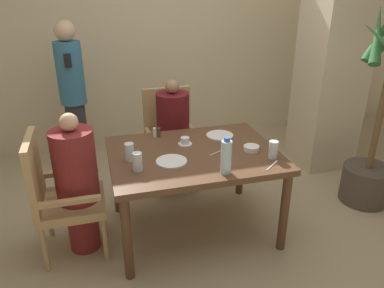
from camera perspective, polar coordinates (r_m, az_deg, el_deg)
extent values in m
plane|color=tan|center=(3.39, 0.23, -12.60)|extent=(16.00, 16.00, 0.00)
cube|color=beige|center=(4.81, -6.78, 16.41)|extent=(8.00, 0.06, 2.80)
cube|color=beige|center=(4.39, 20.90, 13.69)|extent=(0.59, 0.59, 2.70)
cube|color=brown|center=(3.02, 0.26, -1.68)|extent=(1.34, 1.02, 0.05)
cylinder|color=brown|center=(2.74, -9.86, -14.04)|extent=(0.07, 0.07, 0.69)
cylinder|color=brown|center=(3.05, 13.88, -10.07)|extent=(0.07, 0.07, 0.69)
cylinder|color=brown|center=(3.49, -11.50, -5.19)|extent=(0.07, 0.07, 0.69)
cylinder|color=brown|center=(3.74, 7.42, -2.82)|extent=(0.07, 0.07, 0.69)
cube|color=tan|center=(3.08, -17.80, -8.61)|extent=(0.50, 0.50, 0.07)
cube|color=tan|center=(2.96, -22.93, -4.00)|extent=(0.05, 0.50, 0.54)
cube|color=tan|center=(3.20, -18.08, -4.12)|extent=(0.45, 0.04, 0.04)
cube|color=tan|center=(2.80, -18.27, -8.37)|extent=(0.45, 0.04, 0.04)
cylinder|color=tan|center=(3.37, -13.52, -9.56)|extent=(0.04, 0.04, 0.38)
cylinder|color=tan|center=(3.01, -13.07, -14.02)|extent=(0.04, 0.04, 0.38)
cylinder|color=tan|center=(3.40, -20.96, -10.27)|extent=(0.04, 0.04, 0.38)
cylinder|color=tan|center=(3.05, -21.53, -14.77)|extent=(0.04, 0.04, 0.38)
cylinder|color=maroon|center=(3.18, -16.27, -11.44)|extent=(0.24, 0.24, 0.45)
cylinder|color=maroon|center=(2.92, -17.40, -3.22)|extent=(0.32, 0.32, 0.56)
sphere|color=tan|center=(2.79, -18.27, 3.19)|extent=(0.13, 0.13, 0.13)
cube|color=tan|center=(3.86, -3.02, -0.55)|extent=(0.50, 0.50, 0.07)
cube|color=tan|center=(3.95, -3.85, 4.80)|extent=(0.50, 0.05, 0.54)
cube|color=tan|center=(3.85, 0.24, 1.93)|extent=(0.04, 0.45, 0.04)
cube|color=tan|center=(3.76, -6.47, 1.22)|extent=(0.04, 0.45, 0.04)
cylinder|color=tan|center=(3.82, 0.97, -4.60)|extent=(0.04, 0.04, 0.38)
cylinder|color=tan|center=(3.73, -5.49, -5.43)|extent=(0.04, 0.04, 0.38)
cylinder|color=tan|center=(4.19, -0.70, -1.86)|extent=(0.04, 0.04, 0.38)
cylinder|color=tan|center=(4.12, -6.59, -2.55)|extent=(0.04, 0.04, 0.38)
cylinder|color=#5B1419|center=(3.89, -2.77, -3.48)|extent=(0.24, 0.24, 0.45)
cylinder|color=#5B1419|center=(3.68, -2.92, 3.55)|extent=(0.32, 0.32, 0.56)
sphere|color=#997051|center=(3.58, -3.04, 8.75)|extent=(0.13, 0.13, 0.13)
cylinder|color=#2D2D33|center=(4.43, -16.91, 1.23)|extent=(0.21, 0.21, 0.77)
cylinder|color=teal|center=(4.22, -18.07, 10.22)|extent=(0.28, 0.28, 0.66)
sphere|color=tan|center=(4.14, -18.85, 16.06)|extent=(0.21, 0.21, 0.21)
cube|color=black|center=(4.02, -18.42, 11.96)|extent=(0.07, 0.01, 0.14)
cylinder|color=#4C4238|center=(4.04, 24.90, -5.53)|extent=(0.46, 0.46, 0.36)
cylinder|color=brown|center=(3.78, 26.67, 3.57)|extent=(0.06, 0.06, 1.00)
cone|color=#2D6633|center=(3.70, 26.93, 14.86)|extent=(0.38, 0.20, 0.50)
cone|color=#2D6633|center=(3.60, 26.43, 14.70)|extent=(0.30, 0.37, 0.50)
cylinder|color=white|center=(3.32, 4.27, 1.33)|extent=(0.24, 0.24, 0.01)
cylinder|color=white|center=(2.85, -3.15, -2.65)|extent=(0.24, 0.24, 0.01)
cylinder|color=white|center=(3.15, -1.07, 0.03)|extent=(0.12, 0.12, 0.01)
cylinder|color=white|center=(3.13, -1.07, 0.55)|extent=(0.07, 0.07, 0.05)
cylinder|color=white|center=(3.07, 9.04, -0.63)|extent=(0.13, 0.13, 0.04)
cylinder|color=silver|center=(2.65, 5.24, -2.05)|extent=(0.08, 0.08, 0.25)
cylinder|color=#3359B2|center=(2.59, 5.35, 0.70)|extent=(0.04, 0.04, 0.03)
cylinder|color=silver|center=(2.95, 12.28, -0.84)|extent=(0.07, 0.07, 0.14)
cylinder|color=silver|center=(2.89, -9.51, -1.20)|extent=(0.07, 0.07, 0.14)
cylinder|color=silver|center=(2.73, -8.34, -2.68)|extent=(0.07, 0.07, 0.14)
cylinder|color=white|center=(3.29, -5.73, 1.75)|extent=(0.03, 0.03, 0.09)
cylinder|color=#4C3D2D|center=(3.30, -5.06, 1.78)|extent=(0.03, 0.03, 0.08)
cube|color=silver|center=(3.00, 3.85, -1.27)|extent=(0.15, 0.08, 0.00)
cube|color=silver|center=(3.06, 4.89, -0.83)|extent=(0.04, 0.04, 0.00)
cube|color=silver|center=(2.84, 12.00, -3.32)|extent=(0.13, 0.11, 0.00)
cube|color=silver|center=(2.91, 12.64, -2.71)|extent=(0.06, 0.05, 0.00)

